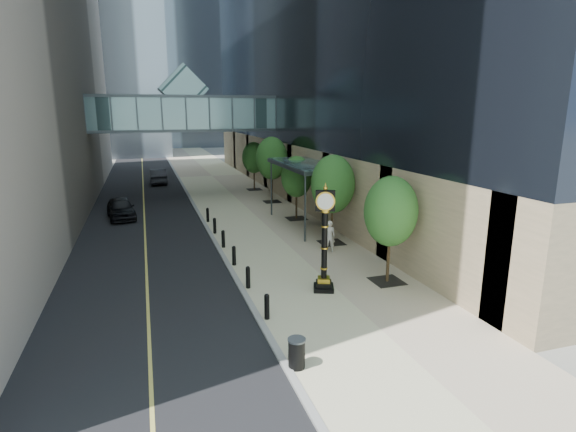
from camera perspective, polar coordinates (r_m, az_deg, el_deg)
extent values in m
plane|color=gray|center=(17.52, 7.00, -13.17)|extent=(320.00, 320.00, 0.00)
cube|color=black|center=(54.74, -17.95, 4.47)|extent=(8.00, 180.00, 0.02)
cube|color=beige|center=(55.28, -9.62, 5.03)|extent=(8.00, 180.00, 0.06)
cube|color=gray|center=(54.86, -13.77, 4.78)|extent=(0.25, 180.00, 0.07)
cube|color=#A6BAD0|center=(136.45, -18.74, 23.05)|extent=(22.00, 22.00, 65.00)
cube|color=#476E71|center=(42.35, -13.06, 12.56)|extent=(17.00, 4.00, 3.00)
cube|color=#383F44|center=(42.38, -12.96, 10.61)|extent=(17.00, 4.20, 0.25)
cube|color=#383F44|center=(42.37, -13.17, 14.52)|extent=(17.00, 4.20, 0.25)
cube|color=#476E71|center=(42.39, -13.22, 15.40)|extent=(4.24, 3.00, 4.24)
cube|color=#383F44|center=(30.20, 2.15, 6.46)|extent=(3.00, 8.00, 0.25)
cube|color=#476E71|center=(30.18, 2.16, 6.74)|extent=(2.80, 7.80, 0.06)
cylinder|color=#383F44|center=(26.68, 2.20, 0.98)|extent=(0.12, 0.12, 4.20)
cylinder|color=#383F44|center=(33.60, -2.12, 3.53)|extent=(0.12, 0.12, 4.20)
cylinder|color=black|center=(17.31, -2.70, -11.56)|extent=(0.20, 0.20, 0.90)
cylinder|color=black|center=(20.18, -5.10, -7.89)|extent=(0.20, 0.20, 0.90)
cylinder|color=black|center=(23.13, -6.87, -5.14)|extent=(0.20, 0.20, 0.90)
cylinder|color=black|center=(26.14, -8.22, -3.01)|extent=(0.20, 0.20, 0.90)
cylinder|color=black|center=(29.19, -9.29, -1.32)|extent=(0.20, 0.20, 0.90)
cylinder|color=black|center=(32.27, -10.16, 0.05)|extent=(0.20, 0.20, 0.90)
cube|color=black|center=(21.48, 12.46, -8.07)|extent=(1.40, 1.40, 0.02)
cylinder|color=#43351C|center=(21.05, 12.63, -4.78)|extent=(0.14, 0.14, 2.61)
ellipsoid|color=#205921|center=(20.53, 12.92, 0.58)|extent=(2.39, 2.39, 3.19)
cube|color=black|center=(26.97, 5.54, -3.40)|extent=(1.40, 1.40, 0.02)
cylinder|color=#43351C|center=(26.60, 5.61, -0.53)|extent=(0.14, 0.14, 2.79)
ellipsoid|color=#205921|center=(26.18, 5.71, 4.06)|extent=(2.56, 2.56, 3.41)
cube|color=black|center=(32.82, 1.07, -0.31)|extent=(1.40, 1.40, 0.02)
cylinder|color=#43351C|center=(32.56, 1.08, 1.75)|extent=(0.14, 0.14, 2.43)
ellipsoid|color=#205921|center=(32.24, 1.09, 5.02)|extent=(2.23, 2.23, 2.97)
cube|color=black|center=(38.88, -2.03, 1.83)|extent=(1.40, 1.40, 0.02)
cylinder|color=#43351C|center=(38.62, -2.05, 3.97)|extent=(0.14, 0.14, 2.96)
ellipsoid|color=#205921|center=(38.32, -2.08, 7.34)|extent=(2.71, 2.71, 3.61)
cube|color=black|center=(45.07, -4.29, 3.39)|extent=(1.40, 1.40, 0.02)
cylinder|color=#43351C|center=(44.87, -4.32, 4.95)|extent=(0.14, 0.14, 2.50)
ellipsoid|color=#205921|center=(44.64, -4.36, 7.41)|extent=(2.29, 2.29, 3.06)
cube|color=black|center=(20.07, 4.54, -9.08)|extent=(1.12, 1.12, 0.19)
cube|color=black|center=(20.00, 4.55, -8.56)|extent=(0.87, 0.87, 0.19)
cube|color=gold|center=(19.93, 4.56, -8.05)|extent=(0.69, 0.69, 0.19)
cylinder|color=black|center=(19.41, 4.64, -3.65)|extent=(0.25, 0.25, 3.00)
cube|color=black|center=(18.94, 4.75, 1.96)|extent=(0.87, 0.56, 0.87)
cylinder|color=white|center=(19.09, 4.56, 2.05)|extent=(0.65, 0.28, 0.68)
cylinder|color=white|center=(18.78, 4.95, 1.86)|extent=(0.65, 0.28, 0.68)
sphere|color=gold|center=(18.84, 4.78, 3.54)|extent=(0.19, 0.19, 0.19)
cylinder|color=black|center=(14.36, 1.10, -17.12)|extent=(0.64, 0.64, 0.90)
imported|color=beige|center=(25.08, 5.27, -2.57)|extent=(0.76, 0.62, 1.79)
imported|color=black|center=(35.14, -20.47, 0.94)|extent=(2.38, 4.67, 1.52)
imported|color=black|center=(50.81, -16.15, 4.88)|extent=(1.71, 4.86, 1.60)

